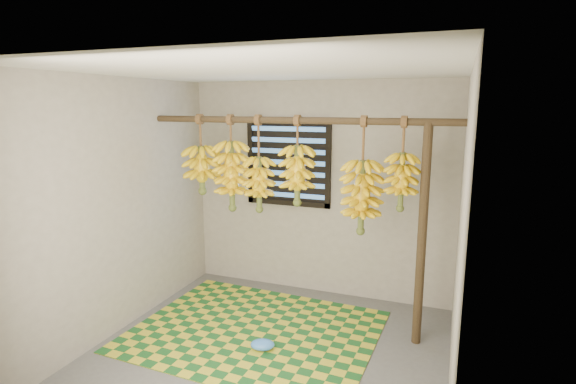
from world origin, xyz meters
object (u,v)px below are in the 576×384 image
at_px(support_post, 422,237).
at_px(banana_bunch_a, 202,170).
at_px(banana_bunch_e, 362,197).
at_px(banana_bunch_f, 401,182).
at_px(banana_bunch_d, 297,175).
at_px(banana_bunch_b, 232,176).
at_px(woven_mat, 255,331).
at_px(banana_bunch_c, 259,184).
at_px(plastic_bag, 263,345).

distance_m(support_post, banana_bunch_a, 2.26).
height_order(banana_bunch_a, banana_bunch_e, same).
relative_size(banana_bunch_a, banana_bunch_f, 0.98).
bearing_deg(banana_bunch_d, banana_bunch_b, 180.00).
distance_m(woven_mat, banana_bunch_c, 1.42).
xyz_separation_m(woven_mat, banana_bunch_c, (-0.10, 0.35, 1.37)).
relative_size(woven_mat, banana_bunch_a, 2.79).
distance_m(banana_bunch_d, banana_bunch_f, 0.96).
height_order(plastic_bag, banana_bunch_e, banana_bunch_e).
bearing_deg(banana_bunch_f, banana_bunch_c, 180.00).
height_order(banana_bunch_b, banana_bunch_c, same).
bearing_deg(banana_bunch_b, plastic_bag, -46.33).
bearing_deg(woven_mat, plastic_bag, -53.90).
bearing_deg(support_post, banana_bunch_a, 180.00).
bearing_deg(support_post, banana_bunch_f, -180.00).
xyz_separation_m(banana_bunch_c, banana_bunch_e, (1.02, 0.00, -0.06)).
xyz_separation_m(support_post, woven_mat, (-1.47, -0.35, -0.99)).
bearing_deg(banana_bunch_c, woven_mat, -74.66).
relative_size(banana_bunch_b, banana_bunch_d, 1.13).
bearing_deg(banana_bunch_e, woven_mat, -159.37).
distance_m(banana_bunch_a, banana_bunch_e, 1.67).
bearing_deg(banana_bunch_d, support_post, 0.00).
height_order(banana_bunch_c, banana_bunch_e, same).
bearing_deg(banana_bunch_b, banana_bunch_e, 0.00).
height_order(banana_bunch_e, banana_bunch_f, same).
relative_size(plastic_bag, banana_bunch_a, 0.27).
distance_m(plastic_bag, banana_bunch_c, 1.50).
height_order(woven_mat, banana_bunch_c, banana_bunch_c).
bearing_deg(woven_mat, banana_bunch_e, 20.63).
distance_m(plastic_bag, banana_bunch_a, 1.83).
distance_m(woven_mat, banana_bunch_b, 1.53).
bearing_deg(banana_bunch_f, banana_bunch_d, 180.00).
bearing_deg(banana_bunch_a, banana_bunch_e, 0.00).
xyz_separation_m(plastic_bag, banana_bunch_b, (-0.60, 0.63, 1.39)).
height_order(plastic_bag, banana_bunch_f, banana_bunch_f).
distance_m(banana_bunch_c, banana_bunch_d, 0.41).
xyz_separation_m(banana_bunch_c, banana_bunch_d, (0.40, 0.00, 0.11)).
xyz_separation_m(plastic_bag, banana_bunch_a, (-0.95, 0.63, 1.43)).
height_order(plastic_bag, banana_bunch_b, banana_bunch_b).
bearing_deg(plastic_bag, banana_bunch_f, 30.78).
xyz_separation_m(banana_bunch_b, banana_bunch_c, (0.30, 0.00, -0.07)).
bearing_deg(plastic_bag, banana_bunch_c, 115.59).
height_order(support_post, banana_bunch_f, banana_bunch_f).
height_order(banana_bunch_c, banana_bunch_d, same).
bearing_deg(banana_bunch_c, banana_bunch_d, 0.00).
height_order(banana_bunch_b, banana_bunch_e, same).
bearing_deg(support_post, banana_bunch_e, 180.00).
height_order(banana_bunch_a, banana_bunch_c, same).
xyz_separation_m(banana_bunch_a, banana_bunch_e, (1.66, 0.00, -0.17)).
relative_size(woven_mat, banana_bunch_c, 2.38).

